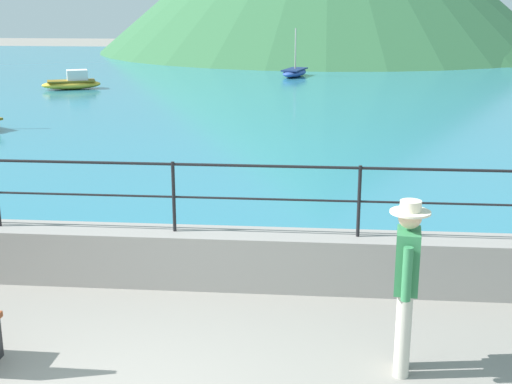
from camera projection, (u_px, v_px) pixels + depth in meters
The scene contains 7 objects.
promenade_wall at pixel (176, 257), 8.96m from camera, with size 20.00×0.56×0.70m, color gray.
railing at pixel (173, 183), 8.69m from camera, with size 18.44×0.04×0.90m.
lake_water at pixel (279, 82), 30.78m from camera, with size 64.00×44.32×0.06m, color teal.
hill_secondary at pixel (414, 10), 46.00m from camera, with size 21.59×21.59×5.66m, color #285633.
person_walking at pixel (406, 279), 6.63m from camera, with size 0.38×0.57×1.75m.
boat_0 at pixel (295, 72), 32.49m from camera, with size 1.46×2.45×2.20m.
boat_3 at pixel (73, 82), 27.94m from camera, with size 2.47×1.70×0.76m.
Camera 1 is at (1.78, -5.09, 3.53)m, focal length 49.09 mm.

